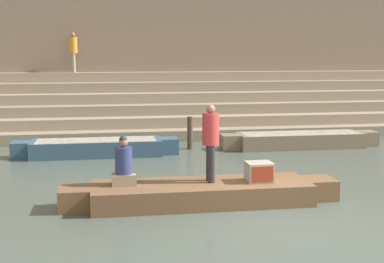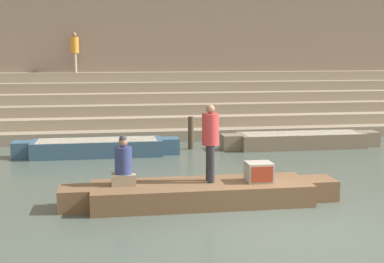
% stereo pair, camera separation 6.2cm
% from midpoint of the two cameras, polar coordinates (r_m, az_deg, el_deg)
% --- Properties ---
extents(ground_plane, '(120.00, 120.00, 0.00)m').
position_cam_midpoint_polar(ground_plane, '(10.24, 9.62, -9.37)').
color(ground_plane, '#47544C').
extents(ghat_steps, '(36.00, 4.50, 2.30)m').
position_cam_midpoint_polar(ghat_steps, '(21.56, -0.70, 2.36)').
color(ghat_steps, gray).
rests_on(ghat_steps, ground).
extents(back_wall, '(34.20, 1.28, 6.66)m').
position_cam_midpoint_polar(back_wall, '(23.64, -1.54, 8.89)').
color(back_wall, '#7F6B5B').
rests_on(back_wall, ground).
extents(rowboat_main, '(5.77, 1.46, 0.44)m').
position_cam_midpoint_polar(rowboat_main, '(11.14, 0.85, -6.52)').
color(rowboat_main, brown).
rests_on(rowboat_main, ground).
extents(person_standing, '(0.35, 0.35, 1.62)m').
position_cam_midpoint_polar(person_standing, '(11.03, 1.83, -0.67)').
color(person_standing, '#28282D').
rests_on(person_standing, rowboat_main).
extents(person_rowing, '(0.49, 0.39, 1.02)m').
position_cam_midpoint_polar(person_rowing, '(10.95, -7.46, -3.62)').
color(person_rowing, gray).
rests_on(person_rowing, rowboat_main).
extents(tv_set, '(0.53, 0.49, 0.41)m').
position_cam_midpoint_polar(tv_set, '(11.26, 7.03, -4.29)').
color(tv_set, '#9E998E').
rests_on(tv_set, rowboat_main).
extents(moored_boat_shore, '(5.31, 1.18, 0.49)m').
position_cam_midpoint_polar(moored_boat_shore, '(17.98, 11.34, -0.87)').
color(moored_boat_shore, '#756651').
rests_on(moored_boat_shore, ground).
extents(moored_boat_distant, '(4.97, 1.18, 0.49)m').
position_cam_midpoint_polar(moored_boat_distant, '(16.48, -10.25, -1.67)').
color(moored_boat_distant, '#33516B').
rests_on(moored_boat_distant, ground).
extents(mooring_post, '(0.18, 0.18, 1.06)m').
position_cam_midpoint_polar(mooring_post, '(17.30, -0.33, -0.15)').
color(mooring_post, '#473828').
rests_on(mooring_post, ground).
extents(person_on_steps, '(0.33, 0.33, 1.62)m').
position_cam_midpoint_polar(person_on_steps, '(22.48, -12.63, 8.53)').
color(person_on_steps, gray).
rests_on(person_on_steps, ghat_steps).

